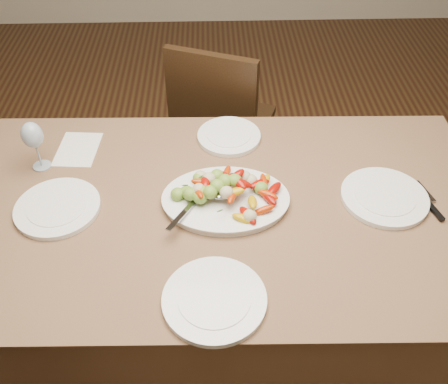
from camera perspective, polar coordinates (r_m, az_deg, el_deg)
name	(u,v)px	position (r m, az deg, el deg)	size (l,w,h in m)	color
floor	(269,302)	(2.37, 5.17, -12.41)	(6.00, 6.00, 0.00)	#351F10
dining_table	(224,274)	(1.97, 0.00, -9.37)	(1.84, 1.04, 0.76)	brown
chair_far	(225,123)	(2.55, 0.13, 7.93)	(0.42, 0.42, 0.95)	black
serving_platter	(226,201)	(1.69, 0.18, -1.02)	(0.42, 0.31, 0.02)	white
roasted_vegetables	(226,189)	(1.65, 0.19, 0.40)	(0.34, 0.23, 0.09)	#820A04
serving_spoon	(206,201)	(1.64, -2.08, -1.02)	(0.28, 0.06, 0.03)	#9EA0A8
plate_left	(58,208)	(1.76, -18.48, -1.73)	(0.28, 0.28, 0.02)	white
plate_right	(384,197)	(1.79, 17.85, -0.58)	(0.30, 0.30, 0.02)	white
plate_far	(229,136)	(1.97, 0.57, 6.36)	(0.25, 0.25, 0.02)	white
plate_near	(214,300)	(1.43, -1.11, -12.20)	(0.30, 0.30, 0.02)	white
wine_glass	(35,144)	(1.90, -20.77, 5.10)	(0.08, 0.08, 0.20)	#8C99A5
menu_card	(78,149)	(2.00, -16.36, 4.71)	(0.15, 0.21, 0.00)	silver
table_knife	(430,203)	(1.83, 22.50, -1.12)	(0.02, 0.20, 0.01)	#9EA0A8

